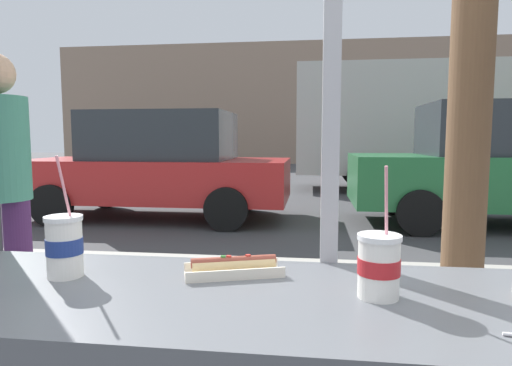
{
  "coord_description": "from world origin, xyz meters",
  "views": [
    {
      "loc": [
        -0.05,
        -1.21,
        1.33
      ],
      "look_at": [
        -0.53,
        2.48,
        0.95
      ],
      "focal_mm": 30.49,
      "sensor_mm": 36.0,
      "label": 1
    }
  ],
  "objects_px": {
    "soda_cup_right": "(379,265)",
    "hotdog_tray_near": "(234,267)",
    "soda_cup_left": "(64,245)",
    "parked_car_red": "(159,165)",
    "box_truck": "(429,124)",
    "parked_car_green": "(503,166)",
    "pedestrian": "(0,183)"
  },
  "relations": [
    {
      "from": "soda_cup_right",
      "to": "hotdog_tray_near",
      "type": "relative_size",
      "value": 1.11
    },
    {
      "from": "parked_car_red",
      "to": "pedestrian",
      "type": "relative_size",
      "value": 2.67
    },
    {
      "from": "parked_car_red",
      "to": "parked_car_green",
      "type": "bearing_deg",
      "value": -0.0
    },
    {
      "from": "hotdog_tray_near",
      "to": "box_truck",
      "type": "bearing_deg",
      "value": 73.33
    },
    {
      "from": "soda_cup_right",
      "to": "box_truck",
      "type": "xyz_separation_m",
      "value": [
        2.79,
        10.61,
        0.65
      ]
    },
    {
      "from": "soda_cup_left",
      "to": "hotdog_tray_near",
      "type": "height_order",
      "value": "soda_cup_left"
    },
    {
      "from": "soda_cup_right",
      "to": "parked_car_red",
      "type": "bearing_deg",
      "value": 114.19
    },
    {
      "from": "soda_cup_right",
      "to": "pedestrian",
      "type": "bearing_deg",
      "value": 147.59
    },
    {
      "from": "hotdog_tray_near",
      "to": "box_truck",
      "type": "height_order",
      "value": "box_truck"
    },
    {
      "from": "parked_car_red",
      "to": "soda_cup_left",
      "type": "bearing_deg",
      "value": -72.26
    },
    {
      "from": "soda_cup_left",
      "to": "soda_cup_right",
      "type": "relative_size",
      "value": 1.05
    },
    {
      "from": "soda_cup_left",
      "to": "soda_cup_right",
      "type": "distance_m",
      "value": 0.79
    },
    {
      "from": "soda_cup_left",
      "to": "box_truck",
      "type": "relative_size",
      "value": 0.05
    },
    {
      "from": "soda_cup_left",
      "to": "hotdog_tray_near",
      "type": "distance_m",
      "value": 0.44
    },
    {
      "from": "hotdog_tray_near",
      "to": "parked_car_green",
      "type": "height_order",
      "value": "parked_car_green"
    },
    {
      "from": "parked_car_green",
      "to": "pedestrian",
      "type": "relative_size",
      "value": 2.73
    },
    {
      "from": "box_truck",
      "to": "pedestrian",
      "type": "distance_m",
      "value": 10.53
    },
    {
      "from": "hotdog_tray_near",
      "to": "parked_car_red",
      "type": "relative_size",
      "value": 0.06
    },
    {
      "from": "parked_car_green",
      "to": "box_truck",
      "type": "relative_size",
      "value": 0.63
    },
    {
      "from": "box_truck",
      "to": "soda_cup_left",
      "type": "bearing_deg",
      "value": -108.71
    },
    {
      "from": "box_truck",
      "to": "pedestrian",
      "type": "xyz_separation_m",
      "value": [
        -4.63,
        -9.44,
        -0.61
      ]
    },
    {
      "from": "box_truck",
      "to": "parked_car_green",
      "type": "bearing_deg",
      "value": -90.99
    },
    {
      "from": "soda_cup_right",
      "to": "parked_car_green",
      "type": "distance_m",
      "value": 6.57
    },
    {
      "from": "soda_cup_left",
      "to": "parked_car_green",
      "type": "xyz_separation_m",
      "value": [
        3.5,
        5.93,
        -0.13
      ]
    },
    {
      "from": "parked_car_red",
      "to": "box_truck",
      "type": "bearing_deg",
      "value": 40.2
    },
    {
      "from": "parked_car_red",
      "to": "box_truck",
      "type": "height_order",
      "value": "box_truck"
    },
    {
      "from": "hotdog_tray_near",
      "to": "parked_car_red",
      "type": "xyz_separation_m",
      "value": [
        -2.33,
        5.87,
        -0.11
      ]
    },
    {
      "from": "soda_cup_left",
      "to": "soda_cup_right",
      "type": "xyz_separation_m",
      "value": [
        0.79,
        -0.05,
        -0.01
      ]
    },
    {
      "from": "soda_cup_right",
      "to": "box_truck",
      "type": "height_order",
      "value": "box_truck"
    },
    {
      "from": "parked_car_red",
      "to": "parked_car_green",
      "type": "height_order",
      "value": "parked_car_green"
    },
    {
      "from": "soda_cup_right",
      "to": "hotdog_tray_near",
      "type": "bearing_deg",
      "value": 161.92
    },
    {
      "from": "soda_cup_left",
      "to": "parked_car_red",
      "type": "bearing_deg",
      "value": 107.74
    }
  ]
}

